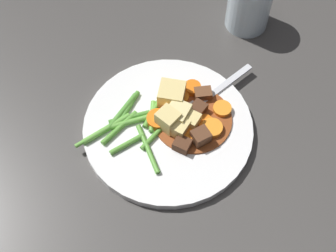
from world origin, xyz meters
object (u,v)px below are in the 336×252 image
carrot_slice_6 (181,98)px  potato_chunk_3 (172,95)px  carrot_slice_4 (158,120)px  meat_chunk_3 (201,137)px  carrot_slice_3 (212,128)px  meat_chunk_2 (198,109)px  potato_chunk_2 (168,122)px  carrot_slice_7 (192,88)px  meat_chunk_1 (182,144)px  potato_chunk_0 (178,128)px  potato_chunk_1 (178,114)px  carrot_slice_2 (205,123)px  carrot_slice_5 (188,134)px  potato_chunk_4 (191,118)px  meat_chunk_0 (203,94)px  water_glass (249,4)px  carrot_slice_0 (172,108)px  carrot_slice_1 (222,109)px  dinner_plate (168,128)px  fork (208,98)px

carrot_slice_6 → potato_chunk_3: size_ratio=0.63×
carrot_slice_4 → meat_chunk_3: 0.07m
carrot_slice_3 → meat_chunk_2: size_ratio=1.40×
potato_chunk_3 → carrot_slice_4: bearing=-122.9°
potato_chunk_2 → potato_chunk_3: (0.01, 0.05, -0.00)m
carrot_slice_7 → meat_chunk_1: 0.10m
potato_chunk_0 → meat_chunk_1: potato_chunk_0 is taller
potato_chunk_0 → potato_chunk_1: potato_chunk_1 is taller
carrot_slice_2 → carrot_slice_5: bearing=-146.9°
potato_chunk_4 → meat_chunk_0: 0.05m
potato_chunk_2 → potato_chunk_4: 0.04m
potato_chunk_4 → water_glass: (0.12, 0.20, 0.02)m
carrot_slice_0 → potato_chunk_2: size_ratio=0.78×
meat_chunk_0 → meat_chunk_3: size_ratio=1.05×
carrot_slice_0 → carrot_slice_1: size_ratio=0.93×
potato_chunk_2 → carrot_slice_4: bearing=139.6°
carrot_slice_2 → carrot_slice_5: (-0.03, -0.02, 0.00)m
potato_chunk_2 → meat_chunk_1: (0.02, -0.03, -0.01)m
carrot_slice_0 → water_glass: bearing=51.5°
carrot_slice_3 → meat_chunk_2: 0.04m
meat_chunk_1 → meat_chunk_2: (0.03, 0.06, 0.00)m
meat_chunk_2 → carrot_slice_6: bearing=133.4°
potato_chunk_0 → potato_chunk_4: size_ratio=1.13×
dinner_plate → meat_chunk_3: meat_chunk_3 is taller
carrot_slice_4 → meat_chunk_0: meat_chunk_0 is taller
carrot_slice_3 → carrot_slice_2: bearing=132.0°
carrot_slice_3 → meat_chunk_3: bearing=-139.5°
carrot_slice_0 → fork: 0.06m
meat_chunk_0 → meat_chunk_2: (-0.01, -0.03, 0.00)m
carrot_slice_4 → potato_chunk_3: potato_chunk_3 is taller
potato_chunk_4 → dinner_plate: bearing=-171.8°
dinner_plate → fork: bearing=35.0°
carrot_slice_3 → meat_chunk_2: meat_chunk_2 is taller
meat_chunk_1 → meat_chunk_2: size_ratio=1.05×
carrot_slice_6 → carrot_slice_7: (0.02, 0.02, 0.00)m
carrot_slice_4 → water_glass: size_ratio=0.38×
potato_chunk_1 → potato_chunk_3: bearing=100.6°
carrot_slice_6 → fork: size_ratio=0.16×
carrot_slice_1 → potato_chunk_0: bearing=-155.0°
carrot_slice_5 → meat_chunk_0: bearing=66.6°
fork → carrot_slice_2: bearing=-102.3°
carrot_slice_6 → potato_chunk_3: potato_chunk_3 is taller
carrot_slice_1 → potato_chunk_4: 0.05m
potato_chunk_3 → fork: (0.06, 0.00, -0.01)m
carrot_slice_7 → meat_chunk_3: 0.09m
carrot_slice_0 → potato_chunk_0: 0.04m
carrot_slice_7 → meat_chunk_1: (-0.02, -0.10, 0.00)m
meat_chunk_2 → potato_chunk_1: bearing=-161.4°
carrot_slice_3 → fork: size_ratio=0.21×
carrot_slice_3 → potato_chunk_0: bearing=179.4°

